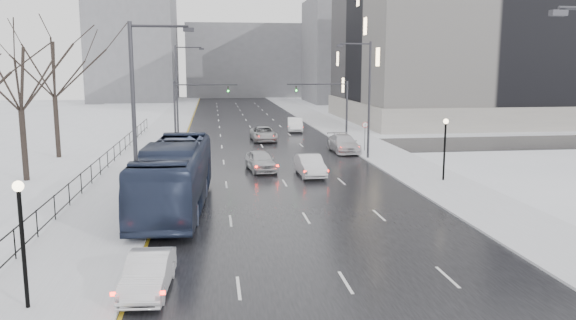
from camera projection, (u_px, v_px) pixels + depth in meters
name	position (u px, v px, depth m)	size (l,w,h in m)	color
road	(254.00, 133.00, 66.92)	(16.00, 150.00, 0.04)	black
cross_road	(263.00, 148.00, 55.19)	(130.00, 10.00, 0.04)	black
sidewalk_left	(164.00, 134.00, 65.53)	(5.00, 150.00, 0.16)	silver
sidewalk_right	(340.00, 131.00, 68.28)	(5.00, 150.00, 0.16)	silver
park_strip	(80.00, 136.00, 64.30)	(14.00, 150.00, 0.12)	white
tree_park_d	(27.00, 182.00, 39.19)	(8.75, 8.75, 12.50)	black
tree_park_e	(59.00, 159.00, 48.91)	(9.45, 9.45, 13.50)	black
iron_fence	(85.00, 179.00, 35.75)	(0.06, 70.00, 1.30)	black
streetlight_r_mid	(367.00, 94.00, 47.50)	(2.95, 0.25, 10.00)	#2D2D33
streetlight_l_near	(139.00, 119.00, 25.82)	(2.95, 0.25, 10.00)	#2D2D33
streetlight_l_far	(179.00, 89.00, 57.09)	(2.95, 0.25, 10.00)	#2D2D33
lamppost_l	(21.00, 226.00, 18.09)	(0.36, 0.36, 4.28)	black
lamppost_r_mid	(445.00, 140.00, 38.55)	(0.36, 0.36, 4.28)	black
mast_signal_right	(336.00, 105.00, 55.46)	(6.10, 0.33, 6.50)	#2D2D33
mast_signal_left	(186.00, 107.00, 53.55)	(6.10, 0.33, 6.50)	#2D2D33
no_uturn_sign	(365.00, 128.00, 52.10)	(0.60, 0.06, 2.70)	#2D2D33
civic_building	(488.00, 43.00, 81.34)	(41.00, 31.00, 24.80)	gray
bldg_far_right	(363.00, 51.00, 122.47)	(24.00, 20.00, 22.00)	slate
bldg_far_left	(134.00, 38.00, 125.21)	(18.00, 22.00, 28.00)	slate
bldg_far_center	(246.00, 61.00, 144.10)	(30.00, 18.00, 18.00)	slate
sedan_left_near	(148.00, 273.00, 20.02)	(1.46, 4.19, 1.38)	silver
bus	(175.00, 176.00, 31.37)	(3.18, 13.61, 3.79)	#242D46
sedan_center_near	(260.00, 161.00, 42.88)	(1.86, 4.62, 1.57)	#B1B3B6
sedan_right_near	(310.00, 165.00, 40.98)	(1.64, 4.71, 1.55)	silver
sedan_right_cross	(263.00, 134.00, 59.82)	(2.51, 5.45, 1.52)	#9A9B9E
sedan_right_far	(344.00, 143.00, 52.16)	(2.25, 5.54, 1.61)	silver
sedan_right_distant	(295.00, 125.00, 68.38)	(1.76, 5.05, 1.66)	white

